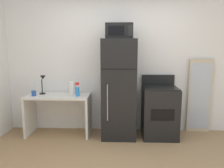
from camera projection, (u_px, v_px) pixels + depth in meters
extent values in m
cube|color=white|center=(119.00, 64.00, 4.27)|extent=(5.00, 0.10, 2.60)
cube|color=silver|center=(58.00, 96.00, 4.07)|extent=(1.15, 0.54, 0.04)
cube|color=silver|center=(30.00, 115.00, 4.16)|extent=(0.04, 0.54, 0.71)
cube|color=silver|center=(89.00, 116.00, 4.11)|extent=(0.04, 0.54, 0.71)
cylinder|color=black|center=(42.00, 93.00, 4.15)|extent=(0.11, 0.11, 0.02)
cylinder|color=black|center=(42.00, 86.00, 4.13)|extent=(0.02, 0.02, 0.26)
cone|color=black|center=(43.00, 77.00, 4.08)|extent=(0.10, 0.10, 0.08)
cylinder|color=#264C99|center=(34.00, 93.00, 3.98)|extent=(0.08, 0.08, 0.09)
cylinder|color=white|center=(73.00, 88.00, 4.10)|extent=(0.11, 0.11, 0.24)
cylinder|color=#2D8CEA|center=(78.00, 92.00, 3.96)|extent=(0.06, 0.06, 0.16)
cylinder|color=white|center=(77.00, 86.00, 3.94)|extent=(0.02, 0.02, 0.04)
cube|color=red|center=(77.00, 84.00, 3.92)|extent=(0.06, 0.03, 0.04)
cube|color=black|center=(119.00, 89.00, 3.97)|extent=(0.60, 0.61, 1.76)
cube|color=black|center=(119.00, 69.00, 3.60)|extent=(0.59, 0.00, 0.01)
cylinder|color=gray|center=(107.00, 103.00, 3.69)|extent=(0.02, 0.02, 0.61)
cube|color=black|center=(119.00, 31.00, 3.79)|extent=(0.46, 0.34, 0.26)
cube|color=black|center=(116.00, 30.00, 3.62)|extent=(0.26, 0.01, 0.15)
cube|color=black|center=(130.00, 30.00, 3.61)|extent=(0.07, 0.01, 0.18)
cube|color=black|center=(159.00, 112.00, 4.01)|extent=(0.61, 0.60, 0.90)
cube|color=black|center=(160.00, 87.00, 3.94)|extent=(0.59, 0.58, 0.02)
cube|color=black|center=(158.00, 80.00, 4.20)|extent=(0.61, 0.04, 0.18)
cube|color=black|center=(163.00, 115.00, 3.71)|extent=(0.39, 0.01, 0.20)
cube|color=#C6B793|center=(200.00, 96.00, 4.20)|extent=(0.44, 0.03, 1.40)
cube|color=#B2BCC6|center=(200.00, 96.00, 4.18)|extent=(0.39, 0.00, 1.26)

